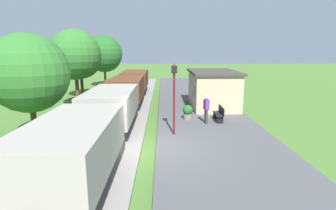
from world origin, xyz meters
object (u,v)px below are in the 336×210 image
object	(u,v)px
station_hut	(213,88)
tree_field_left	(80,58)
tree_trackside_mid	(29,73)
tree_trackside_far	(75,55)
person_waiting	(206,108)
tree_field_distant	(104,54)
potted_planter	(188,112)
bench_near_hut	(219,113)
lamp_post_near	(174,86)
freight_train	(121,97)
bench_down_platform	(200,92)

from	to	relation	value
station_hut	tree_field_left	xyz separation A→B (m)	(-11.74, 5.45, 2.19)
tree_trackside_mid	tree_trackside_far	distance (m)	7.69
person_waiting	tree_field_distant	size ratio (longest dim) A/B	0.27
potted_planter	bench_near_hut	bearing A→B (deg)	-13.46
person_waiting	lamp_post_near	world-z (taller)	lamp_post_near
freight_train	tree_trackside_far	xyz separation A→B (m)	(-3.78, 2.61, 2.83)
bench_near_hut	tree_trackside_mid	world-z (taller)	tree_trackside_mid
bench_down_platform	person_waiting	xyz separation A→B (m)	(-0.92, -9.25, 0.46)
freight_train	lamp_post_near	world-z (taller)	lamp_post_near
freight_train	potted_planter	distance (m)	4.87
bench_near_hut	lamp_post_near	size ratio (longest dim) A/B	0.41
bench_down_platform	freight_train	bearing A→B (deg)	-134.64
person_waiting	tree_field_distant	xyz separation A→B (m)	(-9.82, 18.09, 2.93)
tree_trackside_mid	tree_field_left	distance (m)	12.79
lamp_post_near	tree_field_distant	world-z (taller)	tree_field_distant
station_hut	bench_near_hut	size ratio (longest dim) A/B	3.87
lamp_post_near	station_hut	bearing A→B (deg)	64.76
lamp_post_near	tree_trackside_far	size ratio (longest dim) A/B	0.60
bench_down_platform	tree_trackside_mid	size ratio (longest dim) A/B	0.28
station_hut	bench_down_platform	world-z (taller)	station_hut
station_hut	tree_field_left	size ratio (longest dim) A/B	0.99
bench_near_hut	tree_trackside_far	distance (m)	11.81
potted_planter	lamp_post_near	xyz separation A→B (m)	(-1.01, -3.08, 2.08)
freight_train	lamp_post_near	bearing A→B (deg)	-53.97
person_waiting	tree_trackside_mid	world-z (taller)	tree_trackside_mid
lamp_post_near	tree_field_distant	bearing A→B (deg)	111.18
tree_field_left	tree_field_distant	bearing A→B (deg)	85.32
lamp_post_near	bench_near_hut	bearing A→B (deg)	41.73
bench_near_hut	tree_trackside_mid	xyz separation A→B (m)	(-10.01, -2.86, 2.75)
bench_down_platform	tree_field_distant	size ratio (longest dim) A/B	0.23
tree_field_left	potted_planter	bearing A→B (deg)	-44.83
bench_down_platform	tree_trackside_far	xyz separation A→B (m)	(-10.21, -3.90, 3.50)
station_hut	tree_trackside_mid	world-z (taller)	tree_trackside_mid
station_hut	person_waiting	bearing A→B (deg)	-104.60
station_hut	tree_field_distant	world-z (taller)	tree_field_distant
freight_train	tree_field_distant	xyz separation A→B (m)	(-4.31, 15.34, 2.72)
person_waiting	lamp_post_near	size ratio (longest dim) A/B	0.46
person_waiting	tree_trackside_mid	distance (m)	9.65
tree_field_left	tree_field_distant	xyz separation A→B (m)	(0.63, 7.67, 0.27)
bench_down_platform	tree_field_left	world-z (taller)	tree_field_left
freight_train	tree_field_left	size ratio (longest dim) A/B	4.45
freight_train	person_waiting	world-z (taller)	freight_train
bench_near_hut	person_waiting	bearing A→B (deg)	-148.49
tree_trackside_mid	tree_field_distant	bearing A→B (deg)	92.06
bench_down_platform	tree_trackside_mid	bearing A→B (deg)	-130.91
person_waiting	tree_field_distant	world-z (taller)	tree_field_distant
bench_down_platform	lamp_post_near	xyz separation A→B (m)	(-2.94, -11.30, 2.08)
bench_down_platform	tree_trackside_mid	world-z (taller)	tree_trackside_mid
tree_trackside_far	tree_field_distant	distance (m)	12.75
tree_trackside_far	tree_field_distant	xyz separation A→B (m)	(-0.53, 12.74, -0.11)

